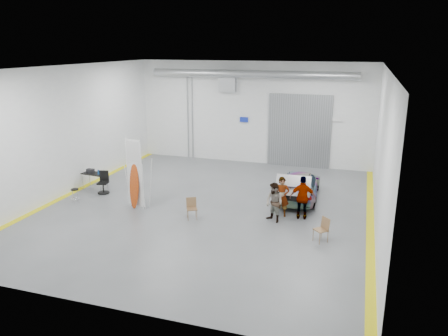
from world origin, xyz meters
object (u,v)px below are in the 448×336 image
(work_table, at_px, (93,173))
(person_b, at_px, (274,203))
(surfboard_display, at_px, (136,179))
(office_chair, at_px, (104,184))
(folding_chair_near, at_px, (192,213))
(person_c, at_px, (303,198))
(sedan_car, at_px, (299,185))
(person_a, at_px, (282,197))
(folding_chair_far, at_px, (321,234))
(shop_stool, at_px, (75,196))

(work_table, bearing_deg, person_b, -9.10)
(person_b, xyz_separation_m, surfboard_display, (-5.98, -0.34, 0.50))
(surfboard_display, relative_size, office_chair, 3.05)
(folding_chair_near, xyz_separation_m, office_chair, (-5.24, 1.74, 0.19))
(surfboard_display, bearing_deg, person_c, 23.65)
(work_table, bearing_deg, person_c, -4.63)
(sedan_car, distance_m, person_b, 3.21)
(person_c, relative_size, office_chair, 1.71)
(person_b, distance_m, folding_chair_near, 3.37)
(person_c, bearing_deg, work_table, -10.53)
(folding_chair_near, bearing_deg, work_table, 131.74)
(sedan_car, relative_size, office_chair, 4.07)
(person_a, distance_m, office_chair, 8.68)
(folding_chair_far, relative_size, work_table, 0.70)
(person_c, relative_size, work_table, 1.41)
(sedan_car, bearing_deg, folding_chair_near, 43.04)
(sedan_car, height_order, folding_chair_near, sedan_car)
(sedan_car, relative_size, surfboard_display, 1.34)
(work_table, bearing_deg, folding_chair_near, -20.15)
(folding_chair_near, height_order, work_table, work_table)
(surfboard_display, bearing_deg, sedan_car, 43.77)
(shop_stool, distance_m, office_chair, 1.70)
(person_a, relative_size, shop_stool, 2.48)
(sedan_car, relative_size, person_c, 2.38)
(person_b, bearing_deg, surfboard_display, -144.18)
(folding_chair_far, bearing_deg, work_table, -147.96)
(person_b, distance_m, office_chair, 8.55)
(sedan_car, bearing_deg, office_chair, 10.64)
(office_chair, bearing_deg, surfboard_display, -40.52)
(surfboard_display, height_order, folding_chair_near, surfboard_display)
(surfboard_display, xyz_separation_m, folding_chair_far, (7.97, -0.98, -1.03))
(sedan_car, relative_size, person_b, 2.67)
(person_b, distance_m, shop_stool, 8.96)
(folding_chair_far, bearing_deg, person_c, 161.41)
(person_c, distance_m, folding_chair_far, 2.28)
(person_a, bearing_deg, person_c, -10.99)
(folding_chair_far, bearing_deg, sedan_car, 153.83)
(office_chair, bearing_deg, sedan_car, 1.00)
(person_a, relative_size, person_b, 1.04)
(person_b, relative_size, work_table, 1.26)
(folding_chair_far, relative_size, shop_stool, 1.32)
(folding_chair_near, bearing_deg, person_b, -15.09)
(surfboard_display, bearing_deg, folding_chair_near, 7.08)
(folding_chair_near, height_order, shop_stool, folding_chair_near)
(sedan_car, relative_size, person_a, 2.57)
(surfboard_display, bearing_deg, office_chair, 167.57)
(folding_chair_far, height_order, work_table, work_table)
(folding_chair_far, bearing_deg, shop_stool, -137.56)
(person_a, relative_size, folding_chair_far, 1.87)
(folding_chair_near, height_order, office_chair, office_chair)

